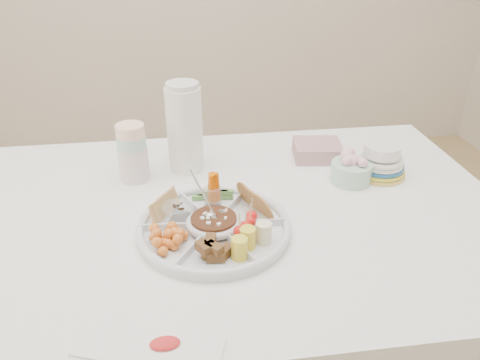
{
  "coord_description": "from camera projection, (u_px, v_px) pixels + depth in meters",
  "views": [
    {
      "loc": [
        -0.13,
        -1.07,
        1.45
      ],
      "look_at": [
        0.02,
        -0.0,
        0.85
      ],
      "focal_mm": 35.0,
      "sensor_mm": 36.0,
      "label": 1
    }
  ],
  "objects": [
    {
      "name": "dining_table",
      "position": [
        234.0,
        312.0,
        1.46
      ],
      "size": [
        1.52,
        1.02,
        0.76
      ],
      "primitive_type": "cube",
      "color": "white",
      "rests_on": "floor"
    },
    {
      "name": "party_tray",
      "position": [
        214.0,
        225.0,
        1.17
      ],
      "size": [
        0.4,
        0.4,
        0.04
      ],
      "primitive_type": "cylinder",
      "rotation": [
        0.0,
        0.0,
        -0.06
      ],
      "color": "white",
      "rests_on": "dining_table"
    },
    {
      "name": "bean_dip",
      "position": [
        214.0,
        223.0,
        1.17
      ],
      "size": [
        0.12,
        0.12,
        0.04
      ],
      "primitive_type": "cylinder",
      "rotation": [
        0.0,
        0.0,
        -0.06
      ],
      "color": "#45261A",
      "rests_on": "party_tray"
    },
    {
      "name": "tortillas",
      "position": [
        256.0,
        202.0,
        1.22
      ],
      "size": [
        0.11,
        0.11,
        0.06
      ],
      "primitive_type": null,
      "rotation": [
        0.0,
        0.0,
        -0.06
      ],
      "color": "#AE6A44",
      "rests_on": "party_tray"
    },
    {
      "name": "carrot_cucumber",
      "position": [
        212.0,
        185.0,
        1.26
      ],
      "size": [
        0.1,
        0.1,
        0.09
      ],
      "primitive_type": null,
      "rotation": [
        0.0,
        0.0,
        -0.06
      ],
      "color": "#E05D00",
      "rests_on": "party_tray"
    },
    {
      "name": "pita_raisins",
      "position": [
        169.0,
        206.0,
        1.21
      ],
      "size": [
        0.12,
        0.12,
        0.06
      ],
      "primitive_type": null,
      "rotation": [
        0.0,
        0.0,
        -0.06
      ],
      "color": "#EBC06F",
      "rests_on": "party_tray"
    },
    {
      "name": "cherries",
      "position": [
        167.0,
        238.0,
        1.1
      ],
      "size": [
        0.12,
        0.12,
        0.04
      ],
      "primitive_type": null,
      "rotation": [
        0.0,
        0.0,
        -0.06
      ],
      "color": "orange",
      "rests_on": "party_tray"
    },
    {
      "name": "granola_chunks",
      "position": [
        215.0,
        253.0,
        1.05
      ],
      "size": [
        0.11,
        0.11,
        0.05
      ],
      "primitive_type": null,
      "rotation": [
        0.0,
        0.0,
        -0.06
      ],
      "color": "#452F1E",
      "rests_on": "party_tray"
    },
    {
      "name": "banana_tomato",
      "position": [
        262.0,
        226.0,
        1.1
      ],
      "size": [
        0.13,
        0.13,
        0.1
      ],
      "primitive_type": null,
      "rotation": [
        0.0,
        0.0,
        -0.06
      ],
      "color": "#FBDA85",
      "rests_on": "party_tray"
    },
    {
      "name": "cup_stack",
      "position": [
        131.0,
        142.0,
        1.37
      ],
      "size": [
        0.11,
        0.11,
        0.25
      ],
      "primitive_type": "cylinder",
      "rotation": [
        0.0,
        0.0,
        0.23
      ],
      "color": "silver",
      "rests_on": "dining_table"
    },
    {
      "name": "thermos",
      "position": [
        185.0,
        127.0,
        1.42
      ],
      "size": [
        0.12,
        0.12,
        0.28
      ],
      "primitive_type": "cylinder",
      "rotation": [
        0.0,
        0.0,
        0.13
      ],
      "color": "white",
      "rests_on": "dining_table"
    },
    {
      "name": "flower_bowl",
      "position": [
        351.0,
        168.0,
        1.39
      ],
      "size": [
        0.12,
        0.12,
        0.09
      ],
      "primitive_type": "cylinder",
      "rotation": [
        0.0,
        0.0,
        0.0
      ],
      "color": "silver",
      "rests_on": "dining_table"
    },
    {
      "name": "napkin_stack",
      "position": [
        317.0,
        150.0,
        1.55
      ],
      "size": [
        0.17,
        0.15,
        0.05
      ],
      "primitive_type": "cube",
      "rotation": [
        0.0,
        0.0,
        -0.13
      ],
      "color": "#B28086",
      "rests_on": "dining_table"
    },
    {
      "name": "plate_stack",
      "position": [
        381.0,
        160.0,
        1.43
      ],
      "size": [
        0.16,
        0.16,
        0.1
      ],
      "primitive_type": "cylinder",
      "rotation": [
        0.0,
        0.0,
        -0.02
      ],
      "color": "#F1B649",
      "rests_on": "dining_table"
    },
    {
      "name": "placemat",
      "position": [
        149.0,
        347.0,
        0.86
      ],
      "size": [
        0.29,
        0.18,
        0.01
      ],
      "primitive_type": "cube",
      "rotation": [
        0.0,
        0.0,
        -0.34
      ],
      "color": "white",
      "rests_on": "dining_table"
    }
  ]
}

